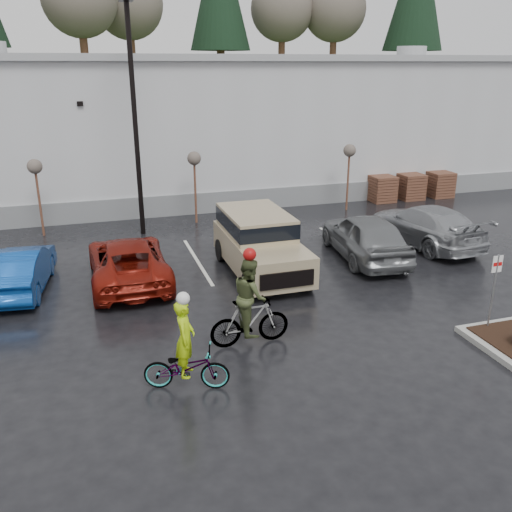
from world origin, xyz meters
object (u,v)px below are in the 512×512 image
object	(u,v)px
pallet_stack_a	(382,189)
sapling_east	(349,154)
pallet_stack_b	(410,187)
cyclist_hivis	(186,359)
fire_lane_sign	(494,284)
car_red	(128,261)
sapling_mid	(194,162)
suv_tan	(261,245)
car_grey	(365,236)
car_far_silver	(425,225)
lamppost	(133,94)
sapling_west	(35,171)
cyclist_olive	(250,311)
car_blue	(20,269)
pallet_stack_c	(440,184)

from	to	relation	value
pallet_stack_a	sapling_east	bearing A→B (deg)	-158.20
pallet_stack_b	cyclist_hivis	xyz separation A→B (m)	(-14.57, -13.99, 0.04)
fire_lane_sign	car_red	distance (m)	11.01
sapling_mid	suv_tan	world-z (taller)	sapling_mid
car_grey	car_far_silver	bearing A→B (deg)	-159.36
pallet_stack_b	fire_lane_sign	size ratio (longest dim) A/B	0.61
fire_lane_sign	car_far_silver	size ratio (longest dim) A/B	0.41
sapling_mid	sapling_east	distance (m)	7.50
fire_lane_sign	car_red	size ratio (longest dim) A/B	0.42
lamppost	pallet_stack_a	bearing A→B (deg)	9.09
sapling_west	pallet_stack_a	distance (m)	16.66
car_red	car_far_silver	bearing A→B (deg)	-177.57
car_far_silver	cyclist_olive	bearing A→B (deg)	27.59
pallet_stack_a	pallet_stack_b	bearing A→B (deg)	0.00
sapling_east	car_blue	distance (m)	15.67
car_blue	suv_tan	xyz separation A→B (m)	(7.66, -0.91, 0.32)
sapling_mid	pallet_stack_c	xyz separation A→B (m)	(13.50, 1.00, -2.05)
car_blue	fire_lane_sign	bearing A→B (deg)	157.29
car_far_silver	cyclist_hivis	xyz separation A→B (m)	(-10.90, -7.23, -0.07)
fire_lane_sign	cyclist_hivis	xyz separation A→B (m)	(-8.17, -0.19, -0.69)
fire_lane_sign	suv_tan	size ratio (longest dim) A/B	0.43
car_red	pallet_stack_a	bearing A→B (deg)	-151.84
sapling_west	pallet_stack_c	world-z (taller)	sapling_west
pallet_stack_c	fire_lane_sign	world-z (taller)	fire_lane_sign
car_red	cyclist_hivis	world-z (taller)	cyclist_hivis
car_far_silver	fire_lane_sign	bearing A→B (deg)	63.87
cyclist_hivis	sapling_east	bearing A→B (deg)	-20.25
sapling_east	sapling_west	bearing A→B (deg)	180.00
sapling_east	pallet_stack_c	size ratio (longest dim) A/B	2.37
lamppost	suv_tan	world-z (taller)	lamppost
lamppost	car_far_silver	distance (m)	12.54
car_red	suv_tan	distance (m)	4.41
car_blue	car_grey	world-z (taller)	car_grey
car_blue	cyclist_olive	bearing A→B (deg)	143.44
cyclist_hivis	car_blue	bearing A→B (deg)	47.90
car_red	cyclist_olive	world-z (taller)	cyclist_olive
pallet_stack_a	car_blue	bearing A→B (deg)	-157.45
pallet_stack_c	sapling_west	bearing A→B (deg)	-177.14
car_blue	sapling_west	bearing A→B (deg)	-86.68
pallet_stack_a	pallet_stack_b	xyz separation A→B (m)	(1.70, 0.00, 0.00)
sapling_east	pallet_stack_a	bearing A→B (deg)	21.80
pallet_stack_b	car_red	distance (m)	16.87
lamppost	sapling_east	bearing A→B (deg)	5.71
car_grey	cyclist_hivis	world-z (taller)	cyclist_hivis
pallet_stack_b	suv_tan	world-z (taller)	suv_tan
pallet_stack_b	suv_tan	bearing A→B (deg)	-144.00
pallet_stack_b	car_red	bearing A→B (deg)	-154.52
sapling_west	fire_lane_sign	world-z (taller)	sapling_west
pallet_stack_c	cyclist_olive	size ratio (longest dim) A/B	0.52
pallet_stack_a	car_far_silver	world-z (taller)	car_far_silver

